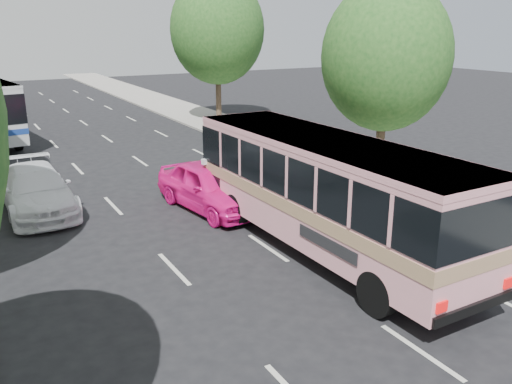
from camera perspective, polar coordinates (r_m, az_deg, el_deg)
ground at (r=12.36m, az=6.80°, el=-13.12°), size 120.00×120.00×0.00m
sidewalk_right at (r=32.79m, az=-1.67°, el=6.40°), size 4.00×90.00×0.12m
tree_right_near at (r=22.44m, az=13.81°, el=14.16°), size 5.10×5.10×7.95m
tree_right_far at (r=35.99m, az=-3.96°, el=17.05°), size 6.00×6.00×9.35m
pink_bus at (r=15.04m, az=7.26°, el=0.92°), size 2.79×10.28×3.27m
pink_taxi at (r=18.88m, az=-4.87°, el=0.58°), size 2.59×5.08×1.66m
white_pickup at (r=20.13m, az=-22.13°, el=0.23°), size 2.21×5.33×1.54m
taxi_roof_sign at (r=18.64m, az=-4.94°, el=3.29°), size 0.57×0.25×0.18m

